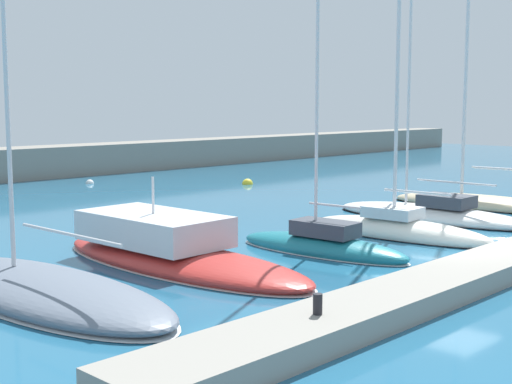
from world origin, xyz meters
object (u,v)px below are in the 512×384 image
motorboat_red_second (171,251)px  dock_bollard (318,304)px  sailboat_sand_sixth (486,202)px  mooring_buoy_white (90,184)px  sailboat_teal_third (322,244)px  sailboat_ivory_fourth (398,229)px  sailboat_slate_nearest (42,289)px  sailboat_white_fifth (432,214)px  mooring_buoy_yellow (248,184)px

motorboat_red_second → dock_bollard: size_ratio=23.80×
sailboat_sand_sixth → mooring_buoy_white: sailboat_sand_sixth is taller
dock_bollard → motorboat_red_second: bearing=72.6°
sailboat_teal_third → mooring_buoy_white: (6.20, 23.37, -0.28)m
sailboat_ivory_fourth → sailboat_slate_nearest: bearing=77.9°
motorboat_red_second → sailboat_sand_sixth: size_ratio=0.55×
sailboat_white_fifth → mooring_buoy_yellow: size_ratio=23.64×
motorboat_red_second → sailboat_teal_third: size_ratio=0.82×
dock_bollard → sailboat_slate_nearest: bearing=107.8°
sailboat_sand_sixth → mooring_buoy_white: (-7.28, 22.45, -0.29)m
sailboat_slate_nearest → motorboat_red_second: 4.79m
sailboat_slate_nearest → dock_bollard: 7.51m
motorboat_red_second → mooring_buoy_yellow: size_ratio=15.33×
sailboat_ivory_fourth → mooring_buoy_yellow: 18.39m
mooring_buoy_yellow → dock_bollard: bearing=-132.4°
mooring_buoy_white → mooring_buoy_yellow: size_ratio=0.74×
sailboat_ivory_fourth → sailboat_white_fifth: sailboat_white_fifth is taller
mooring_buoy_white → sailboat_sand_sixth: bearing=-72.0°
sailboat_white_fifth → mooring_buoy_yellow: sailboat_white_fifth is taller
sailboat_ivory_fourth → mooring_buoy_white: 23.65m
sailboat_slate_nearest → sailboat_sand_sixth: 22.80m
mooring_buoy_yellow → sailboat_slate_nearest: bearing=-146.7°
sailboat_sand_sixth → mooring_buoy_yellow: (-0.74, 15.17, -0.29)m
sailboat_slate_nearest → sailboat_ivory_fourth: 13.64m
mooring_buoy_yellow → dock_bollard: (-19.76, -21.60, 0.78)m
motorboat_red_second → sailboat_ivory_fourth: (8.78, -2.48, -0.14)m
sailboat_teal_third → dock_bollard: bearing=123.2°
sailboat_teal_third → sailboat_sand_sixth: size_ratio=0.67×
sailboat_white_fifth → dock_bollard: 16.99m
sailboat_ivory_fourth → sailboat_sand_sixth: size_ratio=0.71×
sailboat_slate_nearest → mooring_buoy_white: 26.71m
sailboat_teal_third → sailboat_ivory_fourth: 4.21m
sailboat_ivory_fourth → mooring_buoy_white: sailboat_ivory_fourth is taller
sailboat_teal_third → sailboat_ivory_fourth: (4.21, -0.20, -0.01)m
sailboat_ivory_fourth → mooring_buoy_yellow: (8.53, 16.29, -0.28)m
motorboat_red_second → mooring_buoy_yellow: 22.15m
sailboat_sand_sixth → mooring_buoy_yellow: sailboat_sand_sixth is taller
mooring_buoy_yellow → dock_bollard: dock_bollard is taller
sailboat_sand_sixth → dock_bollard: sailboat_sand_sixth is taller
sailboat_ivory_fourth → dock_bollard: (-11.23, -5.31, 0.51)m
sailboat_slate_nearest → dock_bollard: (2.29, -7.13, 0.56)m
sailboat_slate_nearest → sailboat_teal_third: sailboat_slate_nearest is taller
dock_bollard → mooring_buoy_yellow: bearing=47.6°
motorboat_red_second → sailboat_ivory_fourth: bearing=-107.3°
dock_bollard → sailboat_ivory_fourth: bearing=25.3°
sailboat_slate_nearest → mooring_buoy_yellow: size_ratio=22.80×
sailboat_ivory_fourth → dock_bollard: sailboat_ivory_fourth is taller
sailboat_white_fifth → dock_bollard: size_ratio=36.68×
mooring_buoy_white → sailboat_white_fifth: bearing=-83.7°
motorboat_red_second → sailboat_sand_sixth: sailboat_sand_sixth is taller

